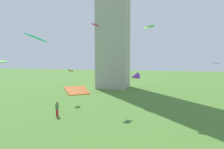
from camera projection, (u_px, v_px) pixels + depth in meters
The scene contains 8 objects.
person_1 at pixel (57, 108), 23.96m from camera, with size 0.34×0.53×1.73m.
kite_flying_0 at pixel (35, 38), 14.13m from camera, with size 1.13×1.47×0.59m.
kite_flying_2 at pixel (96, 25), 30.26m from camera, with size 1.12×1.35×0.42m.
kite_flying_3 at pixel (216, 63), 27.93m from camera, with size 1.01×0.94×0.26m.
kite_flying_4 at pixel (71, 71), 31.98m from camera, with size 1.11×1.21×0.52m.
kite_flying_5 at pixel (134, 77), 29.52m from camera, with size 1.75×1.42×1.26m.
kite_flying_8 at pixel (77, 91), 13.02m from camera, with size 1.64×1.72×0.51m.
kite_flying_9 at pixel (149, 27), 26.01m from camera, with size 1.28×1.02×0.63m.
Camera 1 is at (2.56, 0.95, 6.73)m, focal length 32.74 mm.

